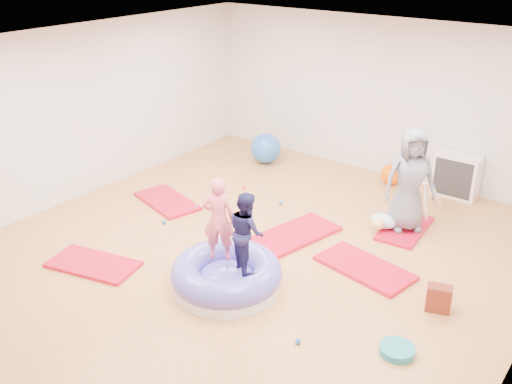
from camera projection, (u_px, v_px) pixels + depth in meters
The scene contains 19 objects.
room at pixel (242, 164), 7.19m from camera, with size 7.01×8.01×2.81m.
gym_mat_front_left at pixel (93, 264), 7.61m from camera, with size 1.20×0.60×0.05m, color red.
gym_mat_mid_left at pixel (167, 201), 9.41m from camera, with size 1.21×0.61×0.05m, color red.
gym_mat_center_back at pixel (295, 234), 8.36m from camera, with size 1.33×0.66×0.06m, color red.
gym_mat_right at pixel (365, 268), 7.52m from camera, with size 1.27×0.63×0.05m, color red.
gym_mat_rear_right at pixel (405, 228), 8.54m from camera, with size 1.13×0.57×0.05m, color red.
inflatable_cushion at pixel (227, 276), 7.08m from camera, with size 1.39×1.39×0.44m.
child_pink at pixel (218, 215), 6.88m from camera, with size 0.40×0.26×1.09m, color #EC5F6C.
child_navy at pixel (246, 228), 6.68m from camera, with size 0.49×0.38×1.00m, color #19173F.
adult_caregiver at pixel (410, 180), 8.20m from camera, with size 0.75×0.49×1.54m, color slate.
infant at pixel (382, 222), 8.43m from camera, with size 0.39×0.39×0.23m.
ball_pit_balls at pixel (256, 226), 8.57m from camera, with size 3.24×3.05×0.07m.
exercise_ball_blue at pixel (266, 148), 10.96m from camera, with size 0.58×0.58×0.58m, color blue.
exercise_ball_orange at pixel (391, 174), 10.04m from camera, with size 0.37×0.37×0.37m, color #FF5E00.
infant_play_gym at pixel (417, 191), 9.03m from camera, with size 0.66×0.63×0.51m.
cube_shelf at pixel (456, 176), 9.53m from camera, with size 0.73×0.36×0.73m.
balance_disc at pixel (397, 350), 6.01m from camera, with size 0.38×0.38×0.08m, color teal.
backpack at pixel (439, 298), 6.65m from camera, with size 0.28×0.17×0.32m, color red.
yellow_toy at pixel (131, 262), 7.66m from camera, with size 0.22×0.22×0.03m, color yellow.
Camera 1 is at (4.17, -5.25, 4.04)m, focal length 40.00 mm.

